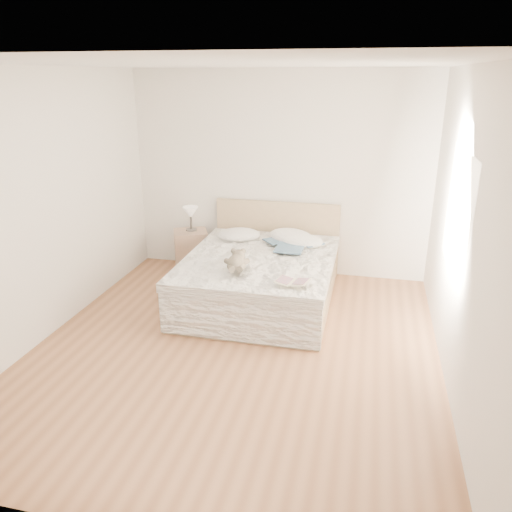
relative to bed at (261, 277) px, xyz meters
name	(u,v)px	position (x,y,z in m)	size (l,w,h in m)	color
floor	(236,348)	(0.00, -1.19, -0.31)	(4.00, 4.50, 0.00)	brown
ceiling	(231,63)	(0.00, -1.19, 2.39)	(4.00, 4.50, 0.00)	white
wall_back	(279,175)	(0.00, 1.06, 1.04)	(4.00, 0.02, 2.70)	white
wall_front	(115,337)	(0.00, -3.44, 1.04)	(4.00, 0.02, 2.70)	white
wall_left	(43,208)	(-2.00, -1.19, 1.04)	(0.02, 4.50, 2.70)	white
wall_right	(463,235)	(2.00, -1.19, 1.04)	(0.02, 4.50, 2.70)	white
window	(458,214)	(1.99, -0.89, 1.14)	(0.02, 1.30, 1.10)	white
bed	(261,277)	(0.00, 0.00, 0.00)	(1.72, 2.14, 1.00)	tan
nightstand	(191,250)	(-1.19, 0.81, -0.03)	(0.45, 0.40, 0.56)	tan
table_lamp	(191,214)	(-1.19, 0.84, 0.50)	(0.24, 0.24, 0.34)	#504A45
pillow_left	(239,235)	(-0.42, 0.55, 0.33)	(0.56, 0.39, 0.17)	white
pillow_middle	(291,237)	(0.26, 0.61, 0.33)	(0.64, 0.44, 0.19)	white
pillow_right	(302,241)	(0.42, 0.49, 0.33)	(0.55, 0.38, 0.16)	white
blouse	(290,247)	(0.31, 0.25, 0.32)	(0.52, 0.56, 0.02)	#2F4A64
photo_book	(237,237)	(-0.43, 0.47, 0.32)	(0.33, 0.22, 0.02)	white
childrens_book	(293,282)	(0.51, -0.84, 0.32)	(0.33, 0.23, 0.02)	#EEE5C0
teddy_bear	(236,268)	(-0.14, -0.64, 0.34)	(0.24, 0.35, 0.18)	#6C6251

